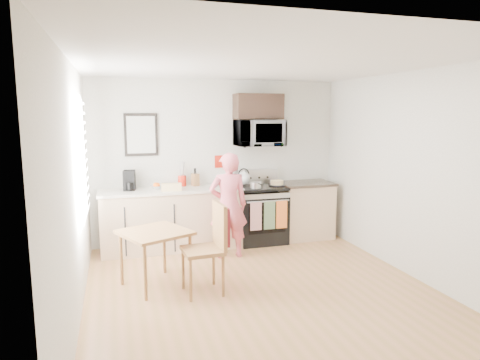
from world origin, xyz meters
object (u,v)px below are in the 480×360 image
object	(u,v)px
microwave	(259,133)
cake	(277,183)
person	(228,205)
chair	(215,235)
dining_table	(155,237)
range	(261,215)

from	to	relation	value
microwave	cake	size ratio (longest dim) A/B	3.04
person	cake	bearing A→B (deg)	-147.04
microwave	person	world-z (taller)	microwave
chair	cake	world-z (taller)	chair
dining_table	cake	bearing A→B (deg)	32.30
microwave	person	size ratio (longest dim) A/B	0.50
person	dining_table	size ratio (longest dim) A/B	1.83
microwave	person	bearing A→B (deg)	-135.45
microwave	dining_table	size ratio (longest dim) A/B	0.91
person	chair	bearing A→B (deg)	71.86
range	microwave	world-z (taller)	microwave
dining_table	chair	xyz separation A→B (m)	(0.65, -0.36, 0.08)
range	person	bearing A→B (deg)	-140.20
range	cake	xyz separation A→B (m)	(0.26, -0.05, 0.53)
dining_table	microwave	bearing A→B (deg)	38.98
microwave	person	distance (m)	1.39
cake	person	bearing A→B (deg)	-151.13
range	person	xyz separation A→B (m)	(-0.69, -0.58, 0.33)
dining_table	cake	size ratio (longest dim) A/B	3.34
range	microwave	xyz separation A→B (m)	(-0.00, 0.10, 1.32)
dining_table	range	bearing A→B (deg)	36.92
dining_table	chair	world-z (taller)	chair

